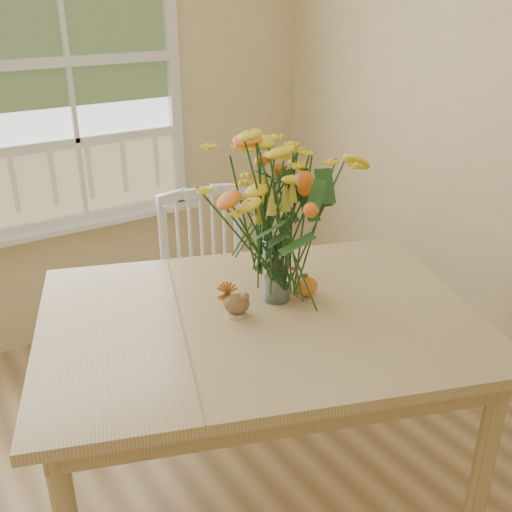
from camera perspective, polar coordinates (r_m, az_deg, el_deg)
dining_table at (r=2.19m, az=0.29°, el=-7.64°), size 1.83×1.56×0.83m
windsor_chair at (r=3.01m, az=-4.35°, el=-2.32°), size 0.51×0.49×0.98m
flower_vase at (r=2.11m, az=2.08°, el=4.34°), size 0.49×0.49×0.58m
pumpkin at (r=2.26m, az=4.69°, el=-2.94°), size 0.10×0.10×0.07m
turkey_figurine at (r=2.12m, az=-1.86°, el=-4.57°), size 0.12×0.11×0.12m
dark_gourd at (r=2.41m, az=1.79°, el=-1.19°), size 0.13×0.09×0.07m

